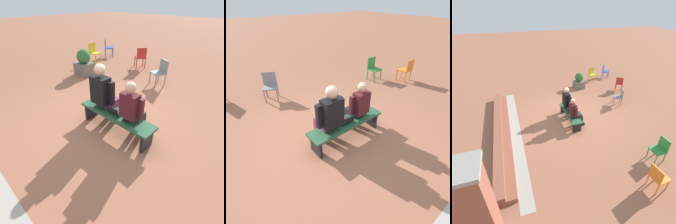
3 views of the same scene
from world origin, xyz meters
The scene contains 15 objects.
ground_plane centered at (0.00, 0.00, 0.00)m, with size 60.00×60.00×0.00m, color #9E6047.
concrete_strip centered at (-0.33, 2.67, 0.00)m, with size 7.02×0.40×0.01m, color #A8A399.
brick_steps centered at (-0.33, 3.22, 0.12)m, with size 6.22×0.60×0.30m.
brick_pillar_left_of_steps centered at (-4.15, 3.53, 1.20)m, with size 0.64×0.64×2.38m.
bench centered at (-0.33, 0.28, 0.35)m, with size 1.80×0.44×0.45m.
person_student centered at (-0.70, 0.22, 0.70)m, with size 0.51×0.65×1.29m.
person_adult centered at (0.09, 0.21, 0.76)m, with size 0.60×0.76×1.44m.
laptop centered at (-0.31, 0.29, 0.50)m, with size 0.32×0.29×0.21m.
plastic_chair_foreground centered at (1.80, -3.60, 0.48)m, with size 0.59×0.59×0.84m.
plastic_chair_far_right centered at (3.82, -2.79, 0.48)m, with size 0.43×0.43×0.84m.
plastic_chair_near_bench_left centered at (-3.36, -1.71, 0.48)m, with size 0.43×0.43×0.84m.
plastic_chair_by_pillar centered at (4.05, -3.90, 0.48)m, with size 0.59×0.59×0.84m.
plastic_chair_mid_courtyard centered at (0.31, -2.61, 0.48)m, with size 0.56×0.56×0.84m.
plastic_chair_far_left centered at (-4.22, -0.82, 0.48)m, with size 0.45×0.45×0.84m.
planter centered at (2.93, -1.49, 0.44)m, with size 0.60×0.60×0.94m.
Camera 3 is at (-6.34, 2.57, 4.47)m, focal length 28.00 mm.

